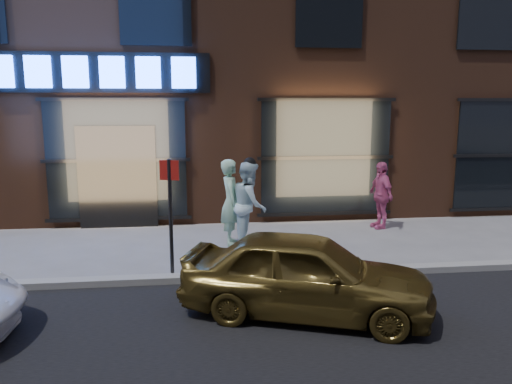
# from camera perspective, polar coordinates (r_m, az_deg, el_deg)

# --- Properties ---
(ground) EXTENTS (90.00, 90.00, 0.00)m
(ground) POSITION_cam_1_polar(r_m,az_deg,el_deg) (8.67, -19.02, -10.13)
(ground) COLOR slate
(ground) RESTS_ON ground
(curb) EXTENTS (60.00, 0.25, 0.12)m
(curb) POSITION_cam_1_polar(r_m,az_deg,el_deg) (8.65, -19.05, -9.75)
(curb) COLOR gray
(curb) RESTS_ON ground
(storefront_building) EXTENTS (30.20, 8.28, 10.30)m
(storefront_building) POSITION_cam_1_polar(r_m,az_deg,el_deg) (16.20, -14.01, 17.78)
(storefront_building) COLOR #54301E
(storefront_building) RESTS_ON ground
(man_bowtie) EXTENTS (0.43, 0.65, 1.79)m
(man_bowtie) POSITION_cam_1_polar(r_m,az_deg,el_deg) (10.35, -2.88, -1.16)
(man_bowtie) COLOR #A4D8B8
(man_bowtie) RESTS_ON ground
(man_cap) EXTENTS (0.77, 0.93, 1.77)m
(man_cap) POSITION_cam_1_polar(r_m,az_deg,el_deg) (10.14, -0.72, -1.44)
(man_cap) COLOR white
(man_cap) RESTS_ON ground
(passerby) EXTENTS (0.52, 0.97, 1.58)m
(passerby) POSITION_cam_1_polar(r_m,az_deg,el_deg) (12.07, 14.06, -0.34)
(passerby) COLOR #CE5589
(passerby) RESTS_ON ground
(gold_sedan) EXTENTS (3.72, 2.48, 1.18)m
(gold_sedan) POSITION_cam_1_polar(r_m,az_deg,el_deg) (7.03, 5.74, -9.32)
(gold_sedan) COLOR olive
(gold_sedan) RESTS_ON ground
(sign_post) EXTENTS (0.32, 0.13, 2.03)m
(sign_post) POSITION_cam_1_polar(r_m,az_deg,el_deg) (8.28, -9.76, -1.80)
(sign_post) COLOR #262628
(sign_post) RESTS_ON ground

